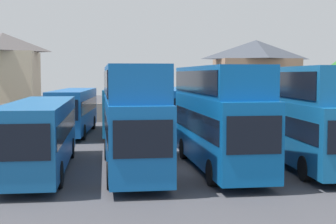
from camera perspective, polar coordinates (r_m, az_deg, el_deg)
The scene contains 12 objects.
ground at distance 41.88m, azimuth -2.38°, elevation -1.98°, with size 140.00×140.00×0.00m, color #424247.
depot_boundary_wall at distance 48.74m, azimuth -3.00°, elevation -0.03°, with size 56.00×0.50×1.80m, color gray.
bus_1 at distance 24.20m, azimuth -14.42°, elevation -2.20°, with size 2.71×11.92×3.31m.
bus_2 at distance 23.49m, azimuth -4.11°, elevation -0.03°, with size 2.74×11.22×4.98m.
bus_3 at distance 24.00m, azimuth 5.75°, elevation 0.03°, with size 2.73×10.96×4.97m.
bus_4 at distance 25.82m, azimuth 14.98°, elevation 0.18°, with size 2.75×11.51×4.95m.
bus_5 at distance 38.90m, azimuth -10.72°, elevation 0.35°, with size 3.16×11.55×3.42m.
bus_6 at distance 38.63m, azimuth -5.06°, elevation 0.49°, with size 3.17×11.75×3.54m.
bus_7 at distance 38.88m, azimuth 0.80°, elevation 0.49°, with size 3.35×11.60×3.49m.
bus_8 at distance 39.64m, azimuth 6.05°, elevation 0.46°, with size 2.79×10.17×3.39m.
house_terrace_left at distance 57.55m, azimuth -18.30°, elevation 4.15°, with size 7.46×6.88×9.13m.
house_terrace_centre at distance 59.41m, azimuth 10.00°, elevation 4.04°, with size 9.33×6.97×8.60m.
Camera 1 is at (-3.10, -23.52, 4.57)m, focal length 53.29 mm.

